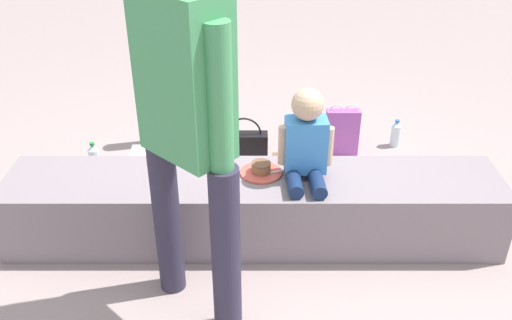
# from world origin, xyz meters

# --- Properties ---
(ground_plane) EXTENTS (12.00, 12.00, 0.00)m
(ground_plane) POSITION_xyz_m (0.00, 0.00, 0.00)
(ground_plane) COLOR gray
(concrete_ledge) EXTENTS (2.59, 0.47, 0.38)m
(concrete_ledge) POSITION_xyz_m (0.00, 0.00, 0.19)
(concrete_ledge) COLOR gray
(concrete_ledge) RESTS_ON ground_plane
(child_seated) EXTENTS (0.28, 0.32, 0.48)m
(child_seated) POSITION_xyz_m (0.27, 0.01, 0.59)
(child_seated) COLOR navy
(child_seated) RESTS_ON concrete_ledge
(adult_standing) EXTENTS (0.40, 0.39, 1.72)m
(adult_standing) POSITION_xyz_m (-0.25, -0.52, 1.03)
(adult_standing) COLOR #2F2A3F
(adult_standing) RESTS_ON ground_plane
(cake_plate) EXTENTS (0.22, 0.22, 0.07)m
(cake_plate) POSITION_xyz_m (0.04, 0.04, 0.40)
(cake_plate) COLOR #E0594C
(cake_plate) RESTS_ON concrete_ledge
(gift_bag) EXTENTS (0.23, 0.08, 0.37)m
(gift_bag) POSITION_xyz_m (0.61, 0.94, 0.17)
(gift_bag) COLOR #B259BF
(gift_bag) RESTS_ON ground_plane
(railing_post) EXTENTS (0.36, 0.36, 1.07)m
(railing_post) POSITION_xyz_m (-0.41, 1.16, 0.40)
(railing_post) COLOR black
(railing_post) RESTS_ON ground_plane
(water_bottle_near_gift) EXTENTS (0.07, 0.07, 0.20)m
(water_bottle_near_gift) POSITION_xyz_m (1.01, 1.05, 0.09)
(water_bottle_near_gift) COLOR silver
(water_bottle_near_gift) RESTS_ON ground_plane
(water_bottle_far_side) EXTENTS (0.07, 0.07, 0.23)m
(water_bottle_far_side) POSITION_xyz_m (-1.03, 0.66, 0.11)
(water_bottle_far_side) COLOR silver
(water_bottle_far_side) RESTS_ON ground_plane
(cake_box_white) EXTENTS (0.31, 0.35, 0.14)m
(cake_box_white) POSITION_xyz_m (-0.65, 0.64, 0.07)
(cake_box_white) COLOR white
(cake_box_white) RESTS_ON ground_plane
(handbag_black_leather) EXTENTS (0.32, 0.10, 0.33)m
(handbag_black_leather) POSITION_xyz_m (-0.07, 0.81, 0.12)
(handbag_black_leather) COLOR black
(handbag_black_leather) RESTS_ON ground_plane
(handbag_brown_canvas) EXTENTS (0.32, 0.12, 0.35)m
(handbag_brown_canvas) POSITION_xyz_m (0.27, 0.47, 0.13)
(handbag_brown_canvas) COLOR brown
(handbag_brown_canvas) RESTS_ON ground_plane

